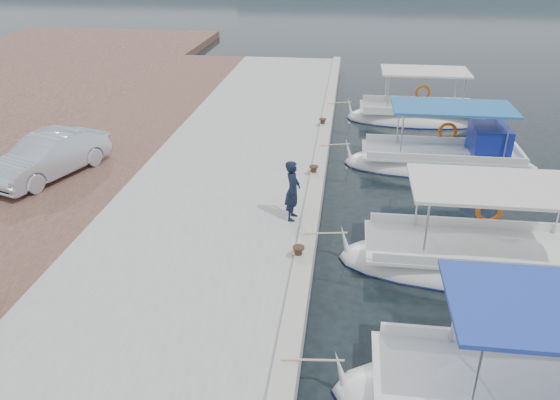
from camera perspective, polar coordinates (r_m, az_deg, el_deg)
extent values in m
plane|color=black|center=(11.98, 2.90, -12.05)|extent=(400.00, 400.00, 0.00)
cube|color=#9D9E98|center=(16.49, -6.09, 0.18)|extent=(6.00, 40.00, 0.50)
cube|color=#ACA598|center=(15.97, 3.61, 0.64)|extent=(0.44, 40.00, 0.12)
cube|color=#53342C|center=(18.25, -21.58, 1.03)|extent=(4.00, 40.00, 0.50)
cylinder|color=silver|center=(9.04, 19.74, -17.63)|extent=(0.05, 0.05, 1.60)
ellipsoid|color=silver|center=(14.37, 20.17, -6.47)|extent=(6.91, 2.42, 1.30)
ellipsoid|color=navy|center=(14.38, 20.16, -6.54)|extent=(6.94, 2.47, 0.22)
cube|color=silver|center=(14.12, 20.48, -4.75)|extent=(5.66, 2.08, 0.08)
cube|color=beige|center=(13.45, 22.26, 1.26)|extent=(4.14, 2.23, 0.08)
cylinder|color=silver|center=(12.65, 14.99, -3.43)|extent=(0.05, 0.05, 1.60)
torus|color=#E0560B|center=(14.98, 21.00, -1.08)|extent=(0.68, 0.12, 0.68)
ellipsoid|color=silver|center=(20.02, 16.35, 3.38)|extent=(6.68, 2.24, 1.30)
ellipsoid|color=navy|center=(20.03, 16.34, 3.32)|extent=(6.71, 2.29, 0.22)
cube|color=silver|center=(19.84, 16.53, 4.71)|extent=(5.47, 1.93, 0.08)
cube|color=#2162A5|center=(19.37, 17.63, 9.20)|extent=(4.01, 2.06, 0.08)
cylinder|color=silver|center=(18.59, 12.60, 6.39)|extent=(0.05, 0.05, 1.60)
torus|color=#E0560B|center=(20.74, 17.11, 6.86)|extent=(0.68, 0.12, 0.68)
cube|color=navy|center=(19.97, 20.99, 5.87)|extent=(1.20, 1.57, 1.00)
ellipsoid|color=silver|center=(25.06, 14.03, 8.14)|extent=(6.07, 2.35, 1.30)
ellipsoid|color=navy|center=(25.07, 14.03, 8.10)|extent=(6.10, 2.39, 0.22)
cube|color=silver|center=(24.92, 14.15, 9.24)|extent=(4.98, 2.02, 0.08)
cube|color=silver|center=(24.55, 14.93, 12.87)|extent=(3.64, 2.16, 0.08)
cylinder|color=silver|center=(23.74, 11.25, 10.72)|extent=(0.05, 0.05, 1.60)
torus|color=#E0560B|center=(25.91, 14.69, 10.84)|extent=(0.68, 0.12, 0.68)
cylinder|color=black|center=(12.86, 1.95, -5.57)|extent=(0.18, 0.18, 0.30)
cylinder|color=black|center=(12.78, 1.96, -4.99)|extent=(0.28, 0.28, 0.05)
cylinder|color=black|center=(17.31, 3.54, 3.03)|extent=(0.18, 0.18, 0.30)
cylinder|color=black|center=(17.26, 3.56, 3.49)|extent=(0.28, 0.28, 0.05)
cylinder|color=black|center=(22.00, 4.48, 8.04)|extent=(0.18, 0.18, 0.30)
cylinder|color=black|center=(21.96, 4.49, 8.41)|extent=(0.28, 0.28, 0.05)
imported|color=black|center=(14.34, 1.33, 1.00)|extent=(0.45, 0.64, 1.65)
imported|color=#B2BECB|center=(18.53, -23.00, 4.26)|extent=(2.68, 4.32, 1.34)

